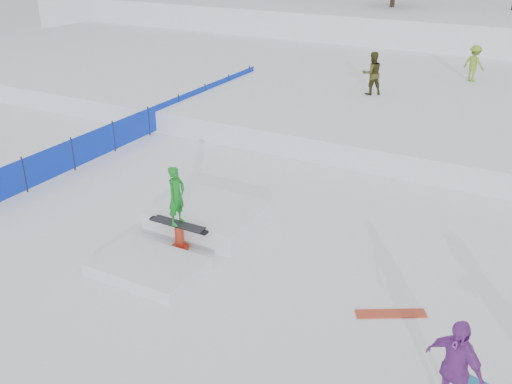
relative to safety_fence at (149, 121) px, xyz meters
The scene contains 9 objects.
ground 9.28m from the safety_fence, 45.44° to the right, with size 120.00×120.00×0.00m, color white.
snow_berm 24.29m from the safety_fence, 74.48° to the left, with size 60.00×14.00×2.40m, color white.
snow_midrise 11.43m from the safety_fence, 55.34° to the left, with size 50.00×18.00×0.80m, color white.
safety_fence is the anchor object (origin of this frame).
walker_olive 9.16m from the safety_fence, 46.69° to the left, with size 0.84×0.65×1.73m, color #393815.
walker_ygreen 14.49m from the safety_fence, 48.91° to the left, with size 1.02×0.59×1.58m, color #73A328.
spectator_purple 15.04m from the safety_fence, 33.78° to the right, with size 1.03×0.43×1.76m, color purple.
loose_board_red 12.70m from the safety_fence, 29.90° to the right, with size 1.40×0.28×0.03m, color #B13B24.
jib_rail_feature 8.10m from the safety_fence, 44.24° to the right, with size 2.60×4.40×2.11m.
Camera 1 is at (6.57, -9.15, 6.99)m, focal length 40.00 mm.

